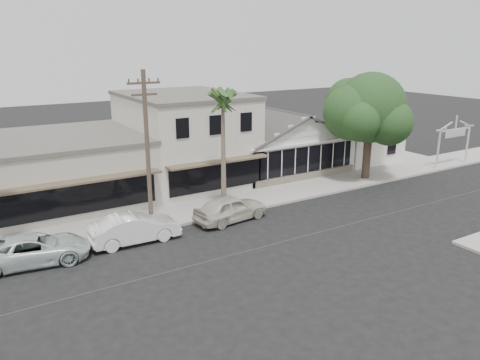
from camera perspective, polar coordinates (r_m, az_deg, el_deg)
ground at (r=27.66m, az=11.21°, el=-5.85°), size 140.00×140.00×0.00m
sidewalk_north at (r=29.02m, az=-9.94°, el=-4.55°), size 90.00×3.50×0.15m
corner_shop at (r=39.25m, az=4.57°, el=4.96°), size 10.40×8.60×5.10m
side_cottage at (r=44.03m, az=14.00°, el=4.28°), size 6.00×6.00×3.00m
arch_sign at (r=43.87m, az=24.76°, el=5.44°), size 4.12×0.12×3.95m
row_building_near at (r=36.02m, az=-6.80°, el=4.91°), size 8.00×10.00×6.50m
row_building_midnear at (r=33.65m, az=-20.77°, el=1.14°), size 10.00×10.00×4.20m
utility_pole at (r=25.96m, az=-11.22°, el=3.77°), size 1.80×0.24×9.00m
car_0 at (r=28.09m, az=-1.18°, el=-3.46°), size 4.82×2.42×1.58m
car_1 at (r=25.74m, az=-12.74°, el=-5.76°), size 4.83×1.80×1.58m
car_2 at (r=24.91m, az=-23.82°, el=-7.73°), size 5.49×3.08×1.45m
shade_tree at (r=37.17m, az=15.26°, el=8.28°), size 7.49×6.77×8.31m
palm_east at (r=28.05m, az=-2.11°, el=9.59°), size 2.68×2.68×8.16m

